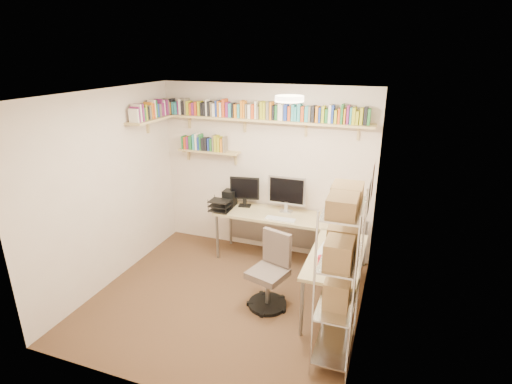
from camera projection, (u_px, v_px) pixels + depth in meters
ground at (225, 299)px, 4.98m from camera, size 3.20×3.20×0.00m
room_shell at (222, 181)px, 4.46m from camera, size 3.24×3.04×2.52m
wall_shelves at (232, 119)px, 5.58m from camera, size 3.12×1.09×0.80m
corner_desk at (285, 223)px, 5.41m from camera, size 2.24×1.85×1.26m
office_chair at (270, 276)px, 4.76m from camera, size 0.51×0.52×0.92m
wire_rack at (341, 248)px, 3.67m from camera, size 0.37×0.74×1.78m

